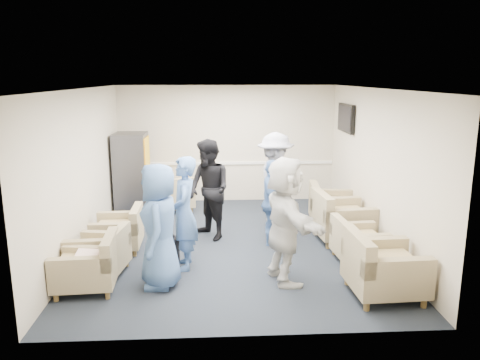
{
  "coord_description": "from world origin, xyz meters",
  "views": [
    {
      "loc": [
        -0.3,
        -7.81,
        2.91
      ],
      "look_at": [
        0.14,
        0.2,
        1.11
      ],
      "focal_mm": 35.0,
      "sensor_mm": 36.0,
      "label": 1
    }
  ],
  "objects": [
    {
      "name": "tv",
      "position": [
        2.44,
        1.8,
        2.05
      ],
      "size": [
        0.1,
        1.0,
        0.58
      ],
      "color": "black",
      "rests_on": "right_wall"
    },
    {
      "name": "front_wall",
      "position": [
        0.0,
        -3.0,
        1.35
      ],
      "size": [
        5.0,
        0.02,
        2.7
      ],
      "primitive_type": "cube",
      "color": "beige",
      "rests_on": "floor"
    },
    {
      "name": "person_front_left",
      "position": [
        -1.07,
        -1.6,
        0.88
      ],
      "size": [
        0.57,
        0.86,
        1.76
      ],
      "primitive_type": "imported",
      "rotation": [
        0.0,
        0.0,
        -1.56
      ],
      "color": "#4468A3",
      "rests_on": "floor"
    },
    {
      "name": "armchair_right_near",
      "position": [
        1.9,
        -2.09,
        0.37
      ],
      "size": [
        0.97,
        0.97,
        0.75
      ],
      "rotation": [
        0.0,
        0.0,
        1.61
      ],
      "color": "#8C7C5A",
      "rests_on": "floor"
    },
    {
      "name": "person_back_right",
      "position": [
        0.86,
        0.87,
        0.93
      ],
      "size": [
        0.74,
        1.23,
        1.87
      ],
      "primitive_type": "imported",
      "rotation": [
        0.0,
        0.0,
        1.53
      ],
      "color": "silver",
      "rests_on": "floor"
    },
    {
      "name": "person_front_right",
      "position": [
        0.69,
        -1.54,
        0.91
      ],
      "size": [
        0.86,
        1.77,
        1.83
      ],
      "primitive_type": "imported",
      "rotation": [
        0.0,
        0.0,
        1.77
      ],
      "color": "silver",
      "rests_on": "floor"
    },
    {
      "name": "armchair_left_near",
      "position": [
        -2.04,
        -1.66,
        0.33
      ],
      "size": [
        0.86,
        0.86,
        0.65
      ],
      "rotation": [
        0.0,
        0.0,
        -1.51
      ],
      "color": "#8C7C5A",
      "rests_on": "floor"
    },
    {
      "name": "armchair_corner",
      "position": [
        -1.23,
        2.13,
        0.33
      ],
      "size": [
        1.08,
        1.08,
        0.66
      ],
      "rotation": [
        0.0,
        0.0,
        3.53
      ],
      "color": "#8C7C5A",
      "rests_on": "floor"
    },
    {
      "name": "chair_rail",
      "position": [
        0.0,
        2.98,
        0.9
      ],
      "size": [
        4.98,
        0.04,
        0.06
      ],
      "primitive_type": "cube",
      "color": "white",
      "rests_on": "back_wall"
    },
    {
      "name": "backpack",
      "position": [
        -1.04,
        -0.78,
        0.26
      ],
      "size": [
        0.34,
        0.27,
        0.51
      ],
      "rotation": [
        0.0,
        0.0,
        -0.22
      ],
      "color": "black",
      "rests_on": "floor"
    },
    {
      "name": "person_mid_left",
      "position": [
        -0.77,
        -0.98,
        0.87
      ],
      "size": [
        0.43,
        0.64,
        1.74
      ],
      "primitive_type": "imported",
      "rotation": [
        0.0,
        0.0,
        -1.55
      ],
      "color": "#4468A3",
      "rests_on": "floor"
    },
    {
      "name": "armchair_right_midnear",
      "position": [
        1.94,
        -0.88,
        0.3
      ],
      "size": [
        0.8,
        0.8,
        0.6
      ],
      "rotation": [
        0.0,
        0.0,
        1.65
      ],
      "color": "#8C7C5A",
      "rests_on": "floor"
    },
    {
      "name": "armchair_left_mid",
      "position": [
        -1.98,
        -1.17,
        0.31
      ],
      "size": [
        0.86,
        0.86,
        0.61
      ],
      "rotation": [
        0.0,
        0.0,
        -1.71
      ],
      "color": "#8C7C5A",
      "rests_on": "floor"
    },
    {
      "name": "vending_machine",
      "position": [
        -2.09,
        2.25,
        0.85
      ],
      "size": [
        0.69,
        0.81,
        1.71
      ],
      "color": "#4B4C53",
      "rests_on": "floor"
    },
    {
      "name": "person_back_left",
      "position": [
        -0.41,
        0.35,
        0.91
      ],
      "size": [
        1.07,
        1.12,
        1.81
      ],
      "primitive_type": "imported",
      "rotation": [
        0.0,
        0.0,
        -0.97
      ],
      "color": "black",
      "rests_on": "floor"
    },
    {
      "name": "armchair_left_far",
      "position": [
        -1.9,
        -0.16,
        0.32
      ],
      "size": [
        0.81,
        0.81,
        0.63
      ],
      "rotation": [
        0.0,
        0.0,
        -1.55
      ],
      "color": "#8C7C5A",
      "rests_on": "floor"
    },
    {
      "name": "floor",
      "position": [
        0.0,
        0.0,
        0.0
      ],
      "size": [
        6.0,
        6.0,
        0.0
      ],
      "primitive_type": "plane",
      "color": "black",
      "rests_on": "ground"
    },
    {
      "name": "pillow",
      "position": [
        -2.05,
        -1.66,
        0.49
      ],
      "size": [
        0.35,
        0.44,
        0.12
      ],
      "primitive_type": "cube",
      "rotation": [
        0.0,
        0.0,
        -1.48
      ],
      "color": "white",
      "rests_on": "armchair_left_near"
    },
    {
      "name": "armchair_right_midfar",
      "position": [
        1.92,
        0.11,
        0.38
      ],
      "size": [
        1.01,
        1.01,
        0.75
      ],
      "rotation": [
        0.0,
        0.0,
        1.65
      ],
      "color": "#8C7C5A",
      "rests_on": "floor"
    },
    {
      "name": "armchair_right_far",
      "position": [
        1.97,
        0.99,
        0.35
      ],
      "size": [
        0.96,
        0.96,
        0.7
      ],
      "rotation": [
        0.0,
        0.0,
        1.46
      ],
      "color": "#8C7C5A",
      "rests_on": "floor"
    },
    {
      "name": "left_wall",
      "position": [
        -2.5,
        0.0,
        1.35
      ],
      "size": [
        0.02,
        6.0,
        2.7
      ],
      "primitive_type": "cube",
      "color": "beige",
      "rests_on": "floor"
    },
    {
      "name": "ceiling",
      "position": [
        0.0,
        0.0,
        2.7
      ],
      "size": [
        6.0,
        6.0,
        0.0
      ],
      "primitive_type": "plane",
      "rotation": [
        3.14,
        0.0,
        0.0
      ],
      "color": "white",
      "rests_on": "back_wall"
    },
    {
      "name": "right_wall",
      "position": [
        2.5,
        0.0,
        1.35
      ],
      "size": [
        0.02,
        6.0,
        2.7
      ],
      "primitive_type": "cube",
      "color": "beige",
      "rests_on": "floor"
    },
    {
      "name": "back_wall",
      "position": [
        0.0,
        3.0,
        1.35
      ],
      "size": [
        5.0,
        0.02,
        2.7
      ],
      "primitive_type": "cube",
      "color": "beige",
      "rests_on": "floor"
    },
    {
      "name": "person_mid_right",
      "position": [
        0.68,
        -0.03,
        0.75
      ],
      "size": [
        0.49,
        0.92,
        1.51
      ],
      "primitive_type": "imported",
      "rotation": [
        0.0,
        0.0,
        1.43
      ],
      "color": "#4468A3",
      "rests_on": "floor"
    }
  ]
}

